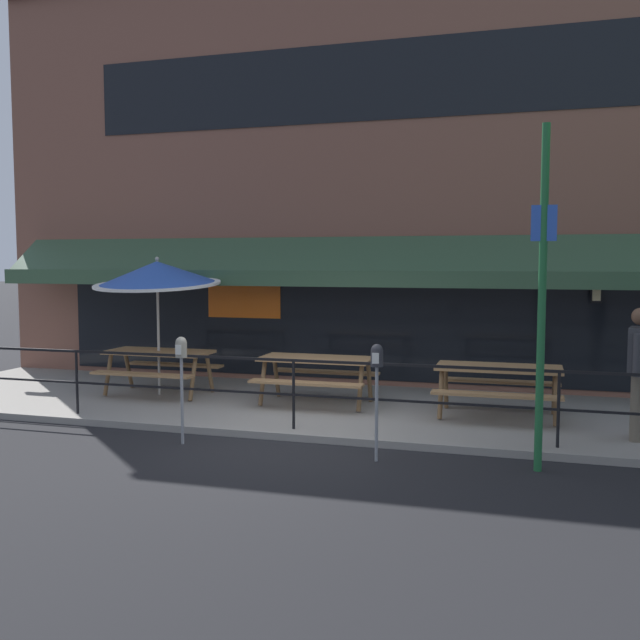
# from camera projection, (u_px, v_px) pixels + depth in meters

# --- Properties ---
(ground_plane) EXTENTS (120.00, 120.00, 0.00)m
(ground_plane) POSITION_uv_depth(u_px,v_px,m) (287.00, 441.00, 9.52)
(ground_plane) COLOR black
(patio_deck) EXTENTS (15.00, 4.00, 0.10)m
(patio_deck) POSITION_uv_depth(u_px,v_px,m) (327.00, 408.00, 11.43)
(patio_deck) COLOR gray
(patio_deck) RESTS_ON ground
(restaurant_building) EXTENTS (15.00, 1.60, 8.02)m
(restaurant_building) POSITION_uv_depth(u_px,v_px,m) (360.00, 176.00, 13.23)
(restaurant_building) COLOR brown
(restaurant_building) RESTS_ON ground
(patio_railing) EXTENTS (13.84, 0.04, 0.97)m
(patio_railing) POSITION_uv_depth(u_px,v_px,m) (294.00, 379.00, 9.74)
(patio_railing) COLOR black
(patio_railing) RESTS_ON patio_deck
(picnic_table_left) EXTENTS (1.80, 1.42, 0.76)m
(picnic_table_left) POSITION_uv_depth(u_px,v_px,m) (159.00, 360.00, 12.26)
(picnic_table_left) COLOR #997047
(picnic_table_left) RESTS_ON patio_deck
(picnic_table_centre) EXTENTS (1.80, 1.42, 0.76)m
(picnic_table_centre) POSITION_uv_depth(u_px,v_px,m) (316.00, 367.00, 11.42)
(picnic_table_centre) COLOR #997047
(picnic_table_centre) RESTS_ON patio_deck
(picnic_table_right) EXTENTS (1.80, 1.42, 0.76)m
(picnic_table_right) POSITION_uv_depth(u_px,v_px,m) (498.00, 377.00, 10.46)
(picnic_table_right) COLOR #997047
(picnic_table_right) RESTS_ON patio_deck
(patio_umbrella_left) EXTENTS (2.14, 2.14, 2.38)m
(patio_umbrella_left) POSITION_uv_depth(u_px,v_px,m) (157.00, 274.00, 12.14)
(patio_umbrella_left) COLOR #B7B2A8
(patio_umbrella_left) RESTS_ON patio_deck
(pedestrian_walking) EXTENTS (0.32, 0.61, 1.71)m
(pedestrian_walking) POSITION_uv_depth(u_px,v_px,m) (639.00, 366.00, 9.13)
(pedestrian_walking) COLOR #665B4C
(pedestrian_walking) RESTS_ON patio_deck
(parking_meter_near) EXTENTS (0.15, 0.16, 1.42)m
(parking_meter_near) POSITION_uv_depth(u_px,v_px,m) (181.00, 358.00, 9.29)
(parking_meter_near) COLOR gray
(parking_meter_near) RESTS_ON ground
(parking_meter_far) EXTENTS (0.15, 0.16, 1.42)m
(parking_meter_far) POSITION_uv_depth(u_px,v_px,m) (377.00, 367.00, 8.48)
(parking_meter_far) COLOR gray
(parking_meter_far) RESTS_ON ground
(street_sign_pole) EXTENTS (0.28, 0.09, 3.93)m
(street_sign_pole) POSITION_uv_depth(u_px,v_px,m) (542.00, 295.00, 8.01)
(street_sign_pole) COLOR #1E6033
(street_sign_pole) RESTS_ON ground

